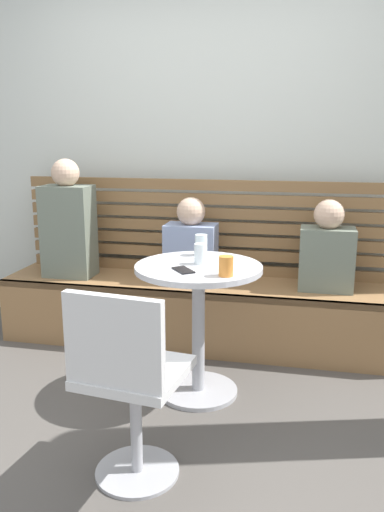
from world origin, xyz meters
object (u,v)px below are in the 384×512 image
Objects in this scene: cafe_table at (198,305)px; white_chair at (128,380)px; cup_tumbler_orange at (226,266)px; cup_water_clear at (200,254)px; booth_bench at (199,313)px; phone_on_table at (183,270)px; person_child_left at (327,251)px; person_adult at (68,224)px; cup_glass_tall at (201,245)px; person_child_middle at (191,245)px.

cafe_table is 0.87× the size of white_chair.
cup_water_clear is (-0.17, 0.21, 0.01)m from cup_tumbler_orange.
white_chair is at bearing -89.29° from booth_bench.
phone_on_table is (0.07, 0.68, 0.28)m from white_chair.
white_chair is at bearing -98.44° from cafe_table.
booth_bench is 0.89m from cup_water_clear.
person_adult is at bearing -178.63° from person_child_left.
person_adult is 5.82× the size of phone_on_table.
booth_bench is at bearing 101.35° from cafe_table.
cup_tumbler_orange reaches higher than phone_on_table.
white_chair reaches higher than cafe_table.
cup_glass_tall is 1.09× the size of cup_water_clear.
person_child_left is at bearing 59.99° from cup_tumbler_orange.
cup_glass_tall is (0.17, -0.49, 0.11)m from person_child_middle.
cup_tumbler_orange is (0.29, 0.63, 0.33)m from white_chair.
cup_tumbler_orange is 0.71× the size of phone_on_table.
cup_glass_tall is 0.86× the size of phone_on_table.
cafe_table is at bearing -82.16° from cup_glass_tall.
phone_on_table is at bearing -109.71° from cup_water_clear.
cup_tumbler_orange is (-0.51, -0.89, 0.10)m from person_child_left.
person_adult is 6.79× the size of cup_glass_tall.
cafe_table is 6.17× the size of cup_glass_tall.
booth_bench is 22.50× the size of cup_glass_tall.
cafe_table is 5.29× the size of phone_on_table.
person_child_middle reaches higher than cup_glass_tall.
cup_glass_tall is (1.03, -0.44, -0.01)m from person_adult.
booth_bench is 0.47m from person_child_middle.
cup_tumbler_orange is 0.83× the size of cup_glass_tall.
person_child_left is 0.97m from cup_water_clear.
phone_on_table is at bearing -38.41° from person_adult.
white_chair is at bearing -114.96° from cup_tumbler_orange.
white_chair is 1.10m from cup_glass_tall.
person_child_middle is 0.98m from cup_tumbler_orange.
person_child_middle is 0.72m from cup_water_clear.
cup_water_clear is at bearing 128.88° from cup_tumbler_orange.
person_child_middle is (-0.08, 1.53, 0.22)m from white_chair.
cup_water_clear is at bearing 81.44° from cafe_table.
cup_glass_tall is (0.09, 1.04, 0.34)m from white_chair.
person_adult is at bearing 149.01° from cup_water_clear.
white_chair reaches higher than booth_bench.
booth_bench is 24.55× the size of cup_water_clear.
cup_tumbler_orange is at bearing 65.04° from white_chair.
white_chair is 1.49× the size of person_child_middle.
cup_glass_tall is at bearing -146.29° from person_child_left.
cafe_table is at bearing 133.76° from cup_tumbler_orange.
person_child_left is at bearing 1.37° from person_adult.
cup_glass_tall is at bearing 100.15° from cup_water_clear.
cafe_table is at bearing -32.22° from person_adult.
cafe_table is at bearing -74.49° from person_child_middle.
person_adult is 7.40× the size of cup_water_clear.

